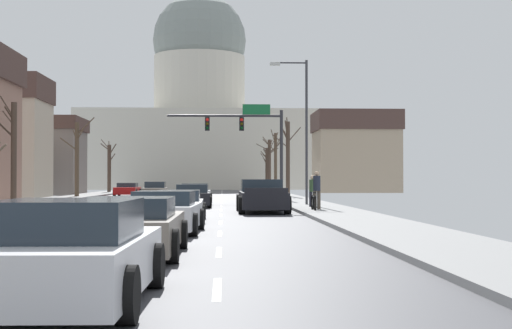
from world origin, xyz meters
TOP-DOWN VIEW (x-y plane):
  - ground at (0.00, -0.00)m, footprint 20.00×180.00m
  - signal_gantry at (5.35, 15.50)m, footprint 7.91×0.41m
  - street_lamp_right at (7.94, 5.68)m, footprint 2.09×0.24m
  - capitol_building at (0.00, 78.27)m, footprint 34.96×20.30m
  - sedan_near_00 at (1.87, 11.90)m, footprint 2.05×4.46m
  - sedan_near_01 at (1.90, 5.61)m, footprint 2.22×4.41m
  - pickup_truck_near_02 at (5.41, -0.55)m, footprint 2.33×5.74m
  - sedan_near_03 at (1.98, -7.50)m, footprint 1.97×4.64m
  - sedan_near_04 at (1.94, -13.37)m, footprint 2.16×4.43m
  - sedan_near_05 at (1.73, -19.58)m, footprint 2.12×4.68m
  - sedan_near_06 at (1.68, -25.31)m, footprint 2.12×4.29m
  - sedan_oncoming_00 at (-1.62, 22.30)m, footprint 2.03×4.62m
  - sedan_oncoming_01 at (-4.97, 31.74)m, footprint 2.13×4.51m
  - flank_building_02 at (-15.65, 37.09)m, footprint 11.40×7.32m
  - flank_building_03 at (18.71, 48.38)m, footprint 9.37×8.38m
  - bare_tree_00 at (8.87, 24.87)m, footprint 2.32×1.97m
  - bare_tree_02 at (8.89, 53.39)m, footprint 2.13×2.33m
  - bare_tree_03 at (-8.17, 25.15)m, footprint 2.54×2.61m
  - bare_tree_04 at (8.45, 41.91)m, footprint 1.85×2.01m
  - bare_tree_05 at (-8.77, 9.32)m, footprint 1.35×1.72m
  - bare_tree_06 at (8.53, 33.98)m, footprint 1.81×2.55m
  - bare_tree_07 at (-8.59, 44.73)m, footprint 1.73×2.47m
  - pedestrian_00 at (7.94, -0.70)m, footprint 0.35×0.34m
  - pedestrian_01 at (8.13, 2.43)m, footprint 0.35×0.34m
  - bicycle_parked at (7.70, -1.47)m, footprint 0.12×1.77m

SIDE VIEW (x-z plane):
  - ground at x=0.00m, z-range -0.08..0.12m
  - bicycle_parked at x=7.70m, z-range 0.06..0.91m
  - sedan_near_03 at x=1.98m, z-range -0.02..1.12m
  - sedan_oncoming_01 at x=-4.97m, z-range -0.03..1.15m
  - sedan_near_05 at x=1.73m, z-range -0.02..1.16m
  - sedan_near_04 at x=1.94m, z-range -0.03..1.18m
  - sedan_near_00 at x=1.87m, z-range -0.05..1.21m
  - sedan_near_01 at x=1.90m, z-range -0.03..1.21m
  - sedan_near_06 at x=1.68m, z-range -0.04..1.26m
  - sedan_oncoming_00 at x=-1.62m, z-range -0.04..1.28m
  - pickup_truck_near_02 at x=5.41m, z-range -0.07..1.46m
  - pedestrian_01 at x=8.13m, z-range 0.22..1.81m
  - pedestrian_00 at x=7.94m, z-range 0.24..2.01m
  - bare_tree_07 at x=-8.59m, z-range 0.00..5.67m
  - bare_tree_02 at x=8.89m, z-range 0.24..5.55m
  - bare_tree_04 at x=8.45m, z-range 0.23..5.85m
  - bare_tree_06 at x=8.53m, z-range 0.20..6.19m
  - bare_tree_05 at x=-8.77m, z-range 0.10..6.37m
  - bare_tree_03 at x=-8.17m, z-range 0.09..6.48m
  - bare_tree_00 at x=8.87m, z-range 0.20..6.56m
  - flank_building_02 at x=-15.65m, z-range 0.04..7.48m
  - flank_building_03 at x=18.71m, z-range 0.07..9.23m
  - signal_gantry at x=5.35m, z-range 1.50..8.02m
  - street_lamp_right at x=7.94m, z-range 0.84..8.81m
  - capitol_building at x=0.00m, z-range -5.17..27.24m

